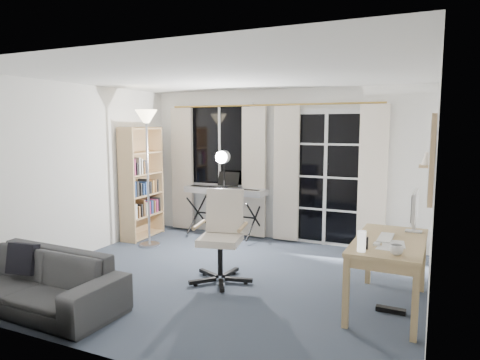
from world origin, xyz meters
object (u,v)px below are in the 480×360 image
Objects in this scene: bookshelf at (140,185)px; torchiere_lamp at (147,137)px; desk at (389,248)px; mug at (397,249)px; monitor at (415,207)px; sofa at (33,271)px; studio_light at (223,168)px; office_chair at (223,227)px; keyboard_piano at (225,192)px.

torchiere_lamp reaches higher than bookshelf.
torchiere_lamp is at bearing 167.60° from desk.
mug is (0.10, -0.50, 0.14)m from desk.
torchiere_lamp is 4.08× the size of monitor.
bookshelf is 2.85m from sofa.
studio_light is at bearing 145.26° from mug.
mug is at bearing -20.51° from torchiere_lamp.
office_chair is at bearing -31.81° from bookshelf.
bookshelf is 4.20m from desk.
bookshelf is at bearing 177.30° from studio_light.
bookshelf is 1.21× the size of studio_light.
studio_light is (0.20, -0.48, 0.44)m from keyboard_piano.
bookshelf is 1.29× the size of keyboard_piano.
bookshelf is 1.54m from studio_light.
keyboard_piano is 2.77× the size of monitor.
torchiere_lamp is 1.07× the size of sofa.
torchiere_lamp is 1.22m from studio_light.
office_chair is 2.13× the size of monitor.
monitor is (4.20, -0.80, 0.11)m from bookshelf.
torchiere_lamp is at bearing -130.01° from keyboard_piano.
monitor reaches higher than mug.
keyboard_piano is (0.84, 0.92, -0.90)m from torchiere_lamp.
bookshelf is 15.74× the size of mug.
desk is (2.71, -1.79, -0.15)m from keyboard_piano.
desk is (1.88, -0.07, -0.02)m from office_chair.
sofa is at bearing -154.55° from desk.
desk is at bearing -14.25° from office_chair.
monitor is at bearing -22.42° from keyboard_piano.
torchiere_lamp reaches higher than monitor.
torchiere_lamp is 17.93× the size of mug.
torchiere_lamp is 1.38× the size of studio_light.
torchiere_lamp is 1.54m from keyboard_piano.
office_chair is 1.89m from desk.
bookshelf is at bearing 138.51° from office_chair.
torchiere_lamp reaches higher than keyboard_piano.
desk is (2.50, -1.30, -0.58)m from studio_light.
studio_light reaches higher than monitor.
desk is at bearing -31.13° from keyboard_piano.
monitor is 0.26× the size of sofa.
bookshelf reaches higher than sofa.
studio_light is 2.84m from monitor.
mug is at bearing -28.16° from office_chair.
keyboard_piano reaches higher than sofa.
studio_light is 2.96× the size of monitor.
office_chair is 0.56× the size of sofa.
keyboard_piano is 0.73× the size of sofa.
desk is at bearing -19.92° from bookshelf.
monitor is (3.74, -0.41, -0.69)m from torchiere_lamp.
sofa is at bearing -82.66° from torchiere_lamp.
bookshelf is at bearing 139.68° from torchiere_lamp.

